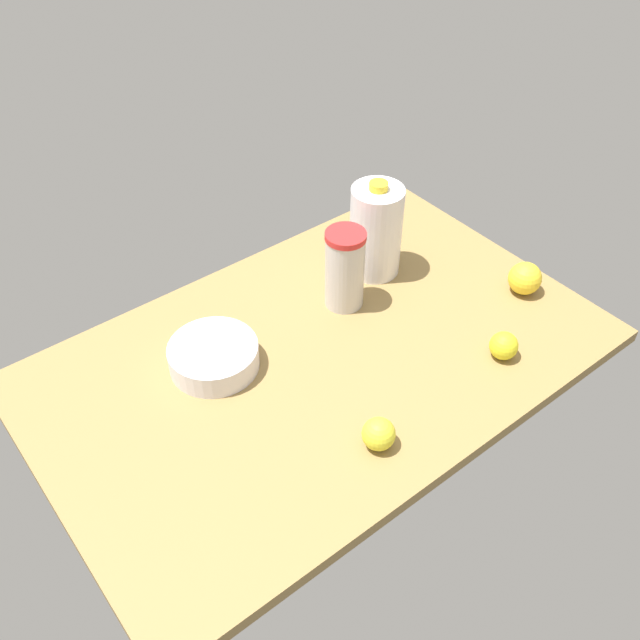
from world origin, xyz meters
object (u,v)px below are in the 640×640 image
(milk_jug, at_px, (376,231))
(lemon_near_front, at_px, (379,434))
(tumbler_cup, at_px, (345,269))
(lemon_far_back, at_px, (525,278))
(mixing_bowl, at_px, (214,356))
(lemon_by_jug, at_px, (504,346))

(milk_jug, bearing_deg, lemon_near_front, 49.45)
(tumbler_cup, height_order, lemon_near_front, tumbler_cup)
(tumbler_cup, relative_size, lemon_far_back, 2.51)
(mixing_bowl, xyz_separation_m, lemon_by_jug, (-0.50, 0.35, 0.00))
(mixing_bowl, xyz_separation_m, lemon_near_front, (-0.13, 0.37, 0.00))
(lemon_far_back, bearing_deg, lemon_by_jug, 29.29)
(tumbler_cup, relative_size, lemon_near_front, 3.02)
(lemon_far_back, bearing_deg, mixing_bowl, -19.00)
(lemon_by_jug, relative_size, lemon_far_back, 0.79)
(mixing_bowl, distance_m, lemon_near_front, 0.39)
(lemon_far_back, bearing_deg, milk_jug, -52.03)
(milk_jug, xyz_separation_m, lemon_near_front, (0.35, 0.41, -0.08))
(mixing_bowl, xyz_separation_m, tumbler_cup, (-0.34, 0.01, 0.07))
(mixing_bowl, height_order, tumbler_cup, tumbler_cup)
(tumbler_cup, bearing_deg, lemon_by_jug, 113.84)
(mixing_bowl, bearing_deg, lemon_by_jug, 144.43)
(mixing_bowl, relative_size, milk_jug, 0.77)
(tumbler_cup, height_order, lemon_far_back, tumbler_cup)
(milk_jug, xyz_separation_m, tumbler_cup, (0.14, 0.05, -0.02))
(tumbler_cup, height_order, lemon_by_jug, tumbler_cup)
(tumbler_cup, distance_m, lemon_near_front, 0.42)
(mixing_bowl, relative_size, lemon_far_back, 2.43)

